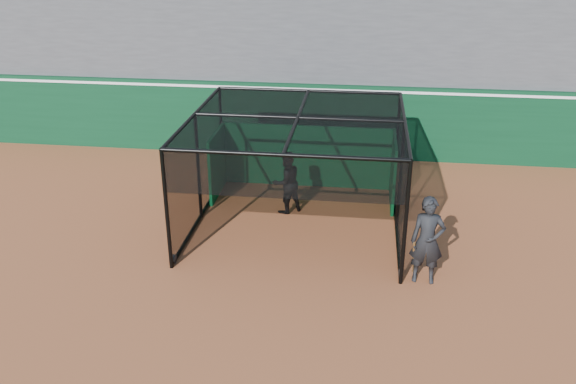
# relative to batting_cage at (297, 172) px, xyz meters

# --- Properties ---
(ground) EXTENTS (120.00, 120.00, 0.00)m
(ground) POSITION_rel_batting_cage_xyz_m (-1.16, -3.19, -1.46)
(ground) COLOR brown
(ground) RESTS_ON ground
(outfield_wall) EXTENTS (50.00, 0.50, 2.50)m
(outfield_wall) POSITION_rel_batting_cage_xyz_m (-1.16, 5.31, -0.17)
(outfield_wall) COLOR #09361C
(outfield_wall) RESTS_ON ground
(grandstand) EXTENTS (50.00, 7.85, 8.95)m
(grandstand) POSITION_rel_batting_cage_xyz_m (-1.16, 9.09, 3.02)
(grandstand) COLOR #4C4C4F
(grandstand) RESTS_ON ground
(batting_cage) EXTENTS (5.35, 5.48, 2.92)m
(batting_cage) POSITION_rel_batting_cage_xyz_m (0.00, 0.00, 0.00)
(batting_cage) COLOR black
(batting_cage) RESTS_ON ground
(batter) EXTENTS (1.09, 1.06, 1.76)m
(batter) POSITION_rel_batting_cage_xyz_m (-0.38, 0.65, -0.57)
(batter) COLOR black
(batter) RESTS_ON ground
(on_deck_player) EXTENTS (0.76, 0.52, 2.02)m
(on_deck_player) POSITION_rel_batting_cage_xyz_m (3.14, -2.53, -0.45)
(on_deck_player) COLOR black
(on_deck_player) RESTS_ON ground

